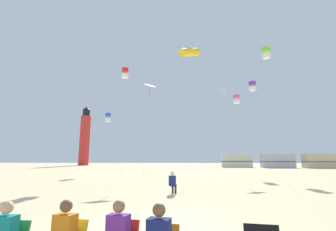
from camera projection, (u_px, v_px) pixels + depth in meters
ground at (152, 225)px, 6.67m from camera, size 200.00×200.00×0.00m
kite_flyer_standing at (173, 182)px, 12.72m from camera, size 0.41×0.55×1.16m
kite_box_blue at (108, 118)px, 31.01m from camera, size 1.73×1.73×7.64m
kite_diamond_white at (224, 93)px, 26.37m from camera, size 3.13×2.19×9.58m
kite_box_rainbow at (237, 99)px, 31.33m from camera, size 2.47×2.04×10.07m
kite_box_violet at (252, 86)px, 28.78m from camera, size 3.33×2.16×10.99m
kite_tube_gold at (190, 52)px, 21.51m from camera, size 2.63×2.75×11.97m
kite_diamond_magenta at (149, 89)px, 22.77m from camera, size 1.52×1.52×8.89m
kite_box_scarlet at (125, 73)px, 27.17m from camera, size 3.01×2.74×11.98m
kite_box_lime at (266, 53)px, 23.81m from camera, size 1.96×1.96×12.76m
lighthouse_distant at (85, 137)px, 68.52m from camera, size 2.80×2.80×16.80m
rv_van_cream at (236, 161)px, 52.53m from camera, size 6.61×2.85×2.80m
rv_van_silver at (277, 161)px, 49.27m from camera, size 6.53×2.59×2.80m
rv_van_tan at (321, 161)px, 47.23m from camera, size 6.51×2.53×2.80m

